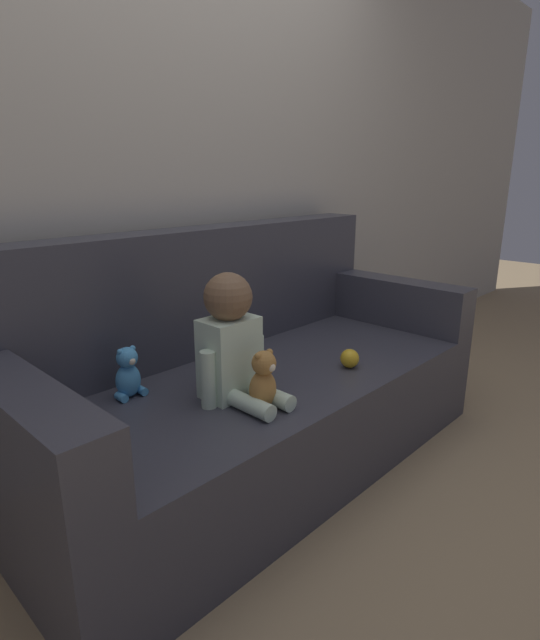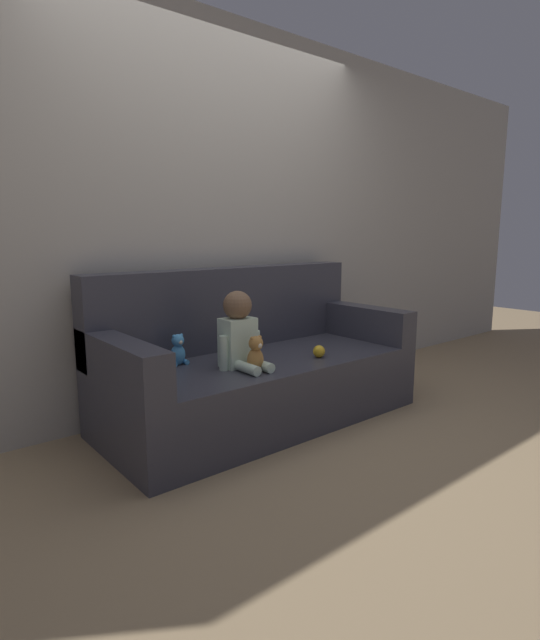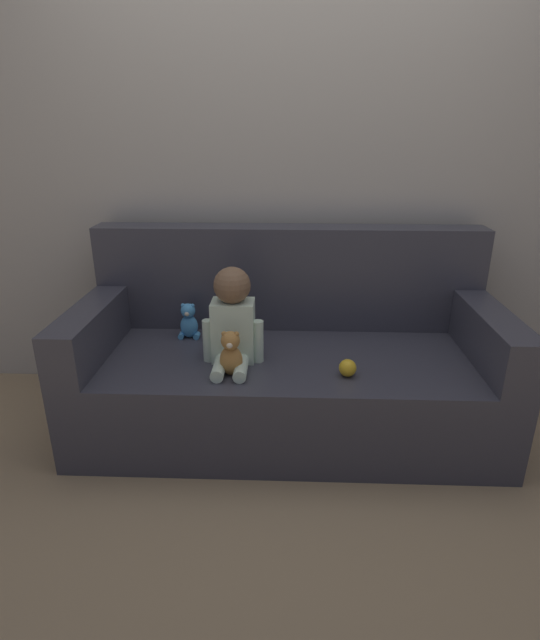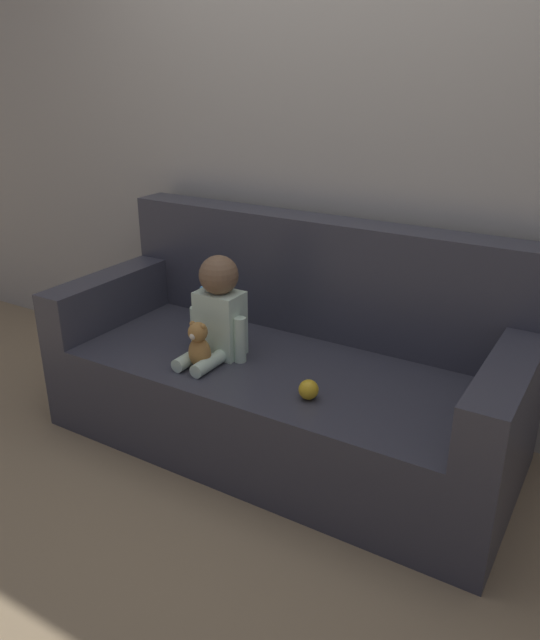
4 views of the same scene
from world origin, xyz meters
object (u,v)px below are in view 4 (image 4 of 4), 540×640
object	(u,v)px
toy_ball	(309,390)
couch	(289,371)
teddy_bear_brown	(199,346)
person_baby	(218,312)
plush_toy_side	(207,306)

from	to	relation	value
toy_ball	couch	bearing A→B (deg)	129.87
couch	teddy_bear_brown	world-z (taller)	couch
person_baby	plush_toy_side	world-z (taller)	person_baby
plush_toy_side	person_baby	bearing A→B (deg)	-45.35
couch	plush_toy_side	world-z (taller)	couch
person_baby	toy_ball	distance (m)	0.56
plush_toy_side	toy_ball	xyz separation A→B (m)	(0.77, -0.40, -0.05)
couch	person_baby	bearing A→B (deg)	-145.12
person_baby	teddy_bear_brown	size ratio (longest dim) A/B	2.15
couch	person_baby	world-z (taller)	couch
person_baby	plush_toy_side	size ratio (longest dim) A/B	2.38
person_baby	couch	bearing A→B (deg)	34.88
person_baby	toy_ball	bearing A→B (deg)	-15.15
couch	plush_toy_side	xyz separation A→B (m)	(-0.51, 0.09, 0.18)
couch	teddy_bear_brown	xyz separation A→B (m)	(-0.25, -0.32, 0.19)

